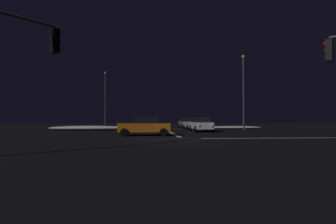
# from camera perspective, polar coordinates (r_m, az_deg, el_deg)

# --- Properties ---
(ground) EXTENTS (120.00, 120.00, 0.10)m
(ground) POSITION_cam_1_polar(r_m,az_deg,el_deg) (19.02, 3.09, -5.75)
(ground) COLOR black
(stop_line_north) EXTENTS (0.35, 14.67, 0.01)m
(stop_line_north) POSITION_cam_1_polar(r_m,az_deg,el_deg) (27.50, 0.62, -4.33)
(stop_line_north) COLOR white
(stop_line_north) RESTS_ON ground
(centre_line_ns) EXTENTS (22.00, 0.15, 0.01)m
(centre_line_ns) POSITION_cam_1_polar(r_m,az_deg,el_deg) (39.05, -1.00, -3.49)
(centre_line_ns) COLOR yellow
(centre_line_ns) RESTS_ON ground
(crosswalk_bar_east) EXTENTS (14.67, 0.40, 0.01)m
(crosswalk_bar_east) POSITION_cam_1_polar(r_m,az_deg,el_deg) (21.95, 26.16, -4.89)
(crosswalk_bar_east) COLOR white
(crosswalk_bar_east) RESTS_ON ground
(snow_bank_left_curb) EXTENTS (9.31, 1.50, 0.57)m
(snow_bank_left_curb) POSITION_cam_1_polar(r_m,az_deg,el_deg) (33.94, -16.31, -3.25)
(snow_bank_left_curb) COLOR white
(snow_bank_left_curb) RESTS_ON ground
(snow_bank_right_curb) EXTENTS (7.83, 1.50, 0.43)m
(snow_bank_right_curb) POSITION_cam_1_polar(r_m,az_deg,el_deg) (37.96, 13.56, -3.19)
(snow_bank_right_curb) COLOR white
(snow_bank_right_curb) RESTS_ON ground
(sedan_white) EXTENTS (2.02, 4.33, 1.57)m
(sedan_white) POSITION_cam_1_polar(r_m,az_deg,el_deg) (29.63, 6.95, -2.57)
(sedan_white) COLOR silver
(sedan_white) RESTS_ON ground
(sedan_silver) EXTENTS (2.02, 4.33, 1.57)m
(sedan_silver) POSITION_cam_1_polar(r_m,az_deg,el_deg) (35.65, 5.19, -2.39)
(sedan_silver) COLOR #B7B7BC
(sedan_silver) RESTS_ON ground
(sedan_gray) EXTENTS (2.02, 4.33, 1.57)m
(sedan_gray) POSITION_cam_1_polar(r_m,az_deg,el_deg) (41.45, 3.79, -2.27)
(sedan_gray) COLOR slate
(sedan_gray) RESTS_ON ground
(sedan_orange_crossing) EXTENTS (4.33, 2.02, 1.57)m
(sedan_orange_crossing) POSITION_cam_1_polar(r_m,az_deg,el_deg) (22.46, -4.92, -2.92)
(sedan_orange_crossing) COLOR #C66014
(sedan_orange_crossing) RESTS_ON ground
(traffic_signal_sw) EXTENTS (2.70, 2.70, 5.72)m
(traffic_signal_sw) POSITION_cam_1_polar(r_m,az_deg,el_deg) (12.37, -30.51, 10.64)
(traffic_signal_sw) COLOR #4C4C51
(traffic_signal_sw) RESTS_ON ground
(streetlamp_left_far) EXTENTS (0.44, 0.44, 9.79)m
(streetlamp_left_far) POSITION_cam_1_polar(r_m,az_deg,el_deg) (49.62, -13.00, 3.44)
(streetlamp_left_far) COLOR #424247
(streetlamp_left_far) RESTS_ON ground
(streetlamp_right_near) EXTENTS (0.44, 0.44, 9.39)m
(streetlamp_right_near) POSITION_cam_1_polar(r_m,az_deg,el_deg) (35.38, 15.54, 5.10)
(streetlamp_right_near) COLOR #424247
(streetlamp_right_near) RESTS_ON ground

